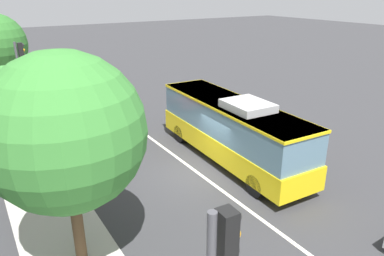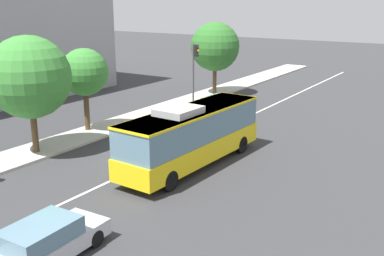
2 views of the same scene
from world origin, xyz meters
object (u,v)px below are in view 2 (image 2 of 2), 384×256
object	(u,v)px
street_tree_kerbside_left	(29,77)
traffic_light_mid_block	(195,64)
sedan_red	(217,106)
transit_bus	(192,133)
sedan_silver	(46,242)
street_tree_kerbside_centre	(84,73)
street_tree_kerbside_right	(215,47)

from	to	relation	value
street_tree_kerbside_left	traffic_light_mid_block	bearing A→B (deg)	-3.80
sedan_red	transit_bus	bearing A→B (deg)	22.87
transit_bus	sedan_silver	bearing A→B (deg)	-172.63
street_tree_kerbside_left	street_tree_kerbside_centre	bearing A→B (deg)	10.00
sedan_silver	sedan_red	world-z (taller)	same
traffic_light_mid_block	street_tree_kerbside_left	distance (m)	15.60
sedan_red	street_tree_kerbside_left	bearing A→B (deg)	-17.71
street_tree_kerbside_centre	sedan_silver	bearing A→B (deg)	-139.55
transit_bus	street_tree_kerbside_right	distance (m)	19.24
street_tree_kerbside_right	transit_bus	bearing A→B (deg)	-153.36
street_tree_kerbside_left	street_tree_kerbside_right	bearing A→B (deg)	-0.39
street_tree_kerbside_right	sedan_silver	bearing A→B (deg)	-161.11
sedan_red	traffic_light_mid_block	distance (m)	4.70
sedan_silver	sedan_red	bearing A→B (deg)	12.14
street_tree_kerbside_left	street_tree_kerbside_right	xyz separation A→B (m)	(20.36, -0.14, -0.00)
transit_bus	sedan_red	distance (m)	11.26
traffic_light_mid_block	street_tree_kerbside_right	bearing A→B (deg)	97.07
sedan_silver	traffic_light_mid_block	xyz separation A→B (m)	(22.83, 8.57, 2.84)
sedan_red	street_tree_kerbside_centre	xyz separation A→B (m)	(-8.63, 5.14, 3.33)
sedan_silver	street_tree_kerbside_right	world-z (taller)	street_tree_kerbside_right
traffic_light_mid_block	street_tree_kerbside_right	distance (m)	5.00
transit_bus	street_tree_kerbside_right	bearing A→B (deg)	29.08
sedan_red	street_tree_kerbside_right	xyz separation A→B (m)	(6.73, 4.12, 3.78)
transit_bus	sedan_red	xyz separation A→B (m)	(10.30, 4.42, -1.09)
traffic_light_mid_block	street_tree_kerbside_centre	bearing A→B (deg)	-103.71
street_tree_kerbside_left	sedan_red	bearing A→B (deg)	-17.36
sedan_silver	street_tree_kerbside_right	distance (m)	29.47
street_tree_kerbside_left	street_tree_kerbside_centre	size ratio (longest dim) A/B	1.21
street_tree_kerbside_centre	street_tree_kerbside_right	distance (m)	15.40
traffic_light_mid_block	street_tree_kerbside_centre	world-z (taller)	street_tree_kerbside_centre
transit_bus	sedan_red	bearing A→B (deg)	25.66
transit_bus	sedan_silver	xyz separation A→B (m)	(-10.62, -0.92, -1.09)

